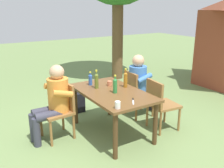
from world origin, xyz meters
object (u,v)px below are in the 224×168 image
person_in_white_shirt (54,99)px  bottle_amber (126,79)px  chair_far_left (136,91)px  chair_near_left (61,108)px  chair_far_right (160,102)px  table_knife (133,101)px  bottle_green (115,85)px  person_in_plaid_shirt (141,82)px  backpack_by_near_side (77,101)px  cup_terracotta (110,83)px  dining_table (112,97)px  cup_white (118,105)px  bottle_blue (90,79)px  bottle_olive (96,80)px

person_in_white_shirt → bottle_amber: size_ratio=3.72×
chair_far_left → person_in_white_shirt: 1.58m
bottle_amber → chair_near_left: bearing=-104.7°
chair_far_right → table_knife: size_ratio=4.17×
person_in_white_shirt → bottle_green: (0.42, 0.84, 0.19)m
chair_near_left → person_in_plaid_shirt: size_ratio=0.74×
backpack_by_near_side → cup_terracotta: bearing=13.3°
chair_far_right → bottle_green: (-0.23, -0.74, 0.36)m
person_in_plaid_shirt → bottle_amber: 0.64m
chair_near_left → person_in_white_shirt: (0.01, -0.11, 0.17)m
chair_near_left → person_in_white_shirt: size_ratio=0.74×
dining_table → cup_white: (0.62, -0.30, 0.15)m
chair_far_right → bottle_green: size_ratio=3.03×
bottle_amber → person_in_plaid_shirt: bearing=116.1°
chair_near_left → person_in_plaid_shirt: 1.58m
chair_near_left → table_knife: chair_near_left is taller
chair_far_left → person_in_plaid_shirt: (0.00, 0.11, 0.17)m
cup_terracotta → cup_white: bearing=-25.4°
chair_far_right → cup_terracotta: 0.89m
bottle_green → person_in_white_shirt: bearing=-116.4°
chair_far_right → chair_near_left: bearing=-114.0°
chair_far_left → table_knife: chair_far_left is taller
bottle_amber → bottle_blue: (-0.41, -0.44, -0.04)m
bottle_amber → cup_terracotta: bearing=-139.5°
person_in_plaid_shirt → chair_near_left: bearing=-90.3°
bottle_amber → bottle_blue: bottle_amber is taller
chair_far_right → bottle_blue: size_ratio=3.75×
chair_near_left → person_in_white_shirt: 0.20m
bottle_green → table_knife: bearing=4.1°
chair_far_right → bottle_olive: bearing=-123.9°
chair_far_right → person_in_plaid_shirt: 0.68m
chair_far_right → table_knife: (0.20, -0.70, 0.24)m
chair_near_left → chair_far_left: bearing=89.9°
bottle_green → table_knife: size_ratio=1.38×
chair_near_left → backpack_by_near_side: (-0.83, 0.64, -0.30)m
dining_table → table_knife: (0.52, 0.03, 0.10)m
person_in_white_shirt → table_knife: 1.21m
bottle_olive → cup_terracotta: bottle_olive is taller
backpack_by_near_side → bottle_olive: bearing=-2.7°
bottle_blue → table_knife: bottle_blue is taller
person_in_white_shirt → backpack_by_near_side: size_ratio=3.04×
person_in_white_shirt → dining_table: bearing=68.8°
bottle_green → bottle_amber: bottle_amber is taller
person_in_plaid_shirt → bottle_olive: bearing=-86.2°
bottle_green → bottle_blue: bearing=-166.6°
chair_far_left → table_knife: (0.85, -0.70, 0.24)m
person_in_plaid_shirt → cup_terracotta: (0.06, -0.72, 0.11)m
dining_table → bottle_olive: size_ratio=4.69×
cup_white → backpack_by_near_side: cup_white is taller
table_knife → cup_terracotta: bearing=173.2°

